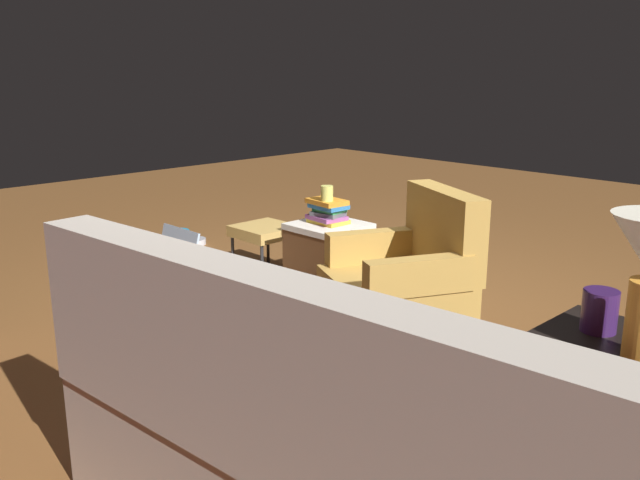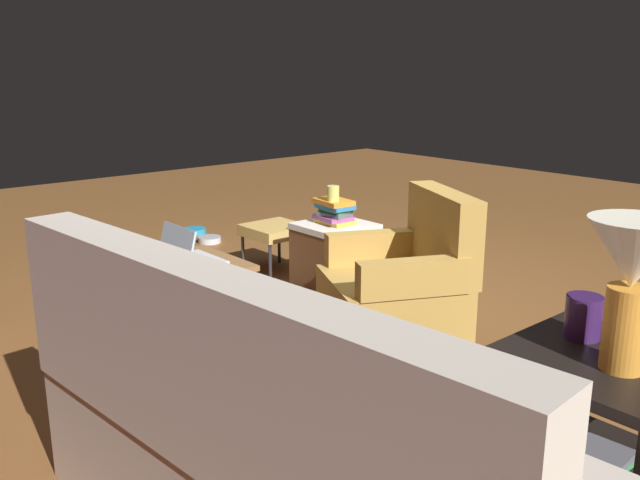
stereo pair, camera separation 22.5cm
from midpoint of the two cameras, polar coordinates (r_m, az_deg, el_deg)
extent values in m
plane|color=brown|center=(4.30, 4.61, -6.01)|extent=(12.00, 12.00, 0.00)
cube|color=beige|center=(1.83, -5.30, -11.13)|extent=(1.91, 0.31, 0.56)
ellipsoid|color=red|center=(1.87, 12.86, -15.67)|extent=(0.42, 0.20, 0.28)
ellipsoid|color=white|center=(2.11, 2.23, -11.65)|extent=(0.42, 0.22, 0.28)
ellipsoid|color=#DB4C6B|center=(2.40, -5.79, -8.27)|extent=(0.42, 0.25, 0.28)
cube|color=#B78C3F|center=(3.66, 7.76, -5.55)|extent=(0.88, 0.88, 0.32)
cube|color=#B78C3F|center=(3.66, 12.04, 0.57)|extent=(0.65, 0.42, 0.45)
cube|color=#B78C3F|center=(3.84, 6.28, -0.61)|extent=(0.34, 0.55, 0.18)
cube|color=#B78C3F|center=(3.32, 9.77, -3.15)|extent=(0.34, 0.55, 0.18)
cylinder|color=#3F2819|center=(3.88, 2.54, -7.54)|extent=(0.05, 0.05, 0.10)
cylinder|color=#3F2819|center=(3.42, 5.13, -10.75)|extent=(0.05, 0.05, 0.10)
cylinder|color=#3F2819|center=(4.06, 9.75, -6.74)|extent=(0.05, 0.05, 0.10)
cylinder|color=#3F2819|center=(3.62, 13.16, -9.63)|extent=(0.05, 0.05, 0.10)
cube|color=black|center=(2.57, 25.12, -9.33)|extent=(0.64, 0.64, 0.04)
cube|color=black|center=(2.74, 24.21, -16.83)|extent=(0.58, 0.58, 0.03)
cube|color=black|center=(3.02, 21.88, -10.68)|extent=(0.05, 0.05, 0.55)
cube|color=black|center=(2.56, 15.60, -14.81)|extent=(0.05, 0.05, 0.55)
cylinder|color=orange|center=(2.44, 26.74, -6.71)|extent=(0.14, 0.14, 0.28)
cone|color=white|center=(2.37, 27.42, -1.04)|extent=(0.30, 0.30, 0.22)
cylinder|color=#33194C|center=(2.67, 23.52, -5.96)|extent=(0.13, 0.13, 0.16)
cube|color=#338C4C|center=(2.73, 24.62, -16.37)|extent=(0.21, 0.20, 0.02)
cube|color=#994C8C|center=(2.73, 24.18, -15.85)|extent=(0.25, 0.19, 0.02)
cube|color=#595960|center=(2.70, 24.19, -15.70)|extent=(0.27, 0.17, 0.02)
cube|color=olive|center=(3.69, -8.66, -2.06)|extent=(0.56, 0.44, 0.03)
cylinder|color=olive|center=(3.67, -3.89, -5.97)|extent=(0.03, 0.03, 0.45)
cylinder|color=olive|center=(4.06, -8.15, -4.04)|extent=(0.03, 0.03, 0.45)
cylinder|color=olive|center=(3.47, -8.95, -7.36)|extent=(0.03, 0.03, 0.45)
cylinder|color=olive|center=(3.88, -12.89, -5.16)|extent=(0.03, 0.03, 0.45)
cube|color=silver|center=(3.68, -8.67, -1.71)|extent=(0.32, 0.22, 0.02)
cube|color=silver|center=(3.60, -10.22, -0.43)|extent=(0.32, 0.06, 0.20)
cube|color=brown|center=(4.58, 2.67, -1.80)|extent=(0.44, 0.44, 0.44)
cube|color=silver|center=(4.52, 2.71, 1.12)|extent=(0.45, 0.45, 0.04)
cube|color=gold|center=(4.52, 2.69, 1.56)|extent=(0.24, 0.18, 0.03)
cube|color=#994C8C|center=(4.51, 2.53, 1.89)|extent=(0.25, 0.21, 0.03)
cube|color=#595960|center=(4.49, 2.65, 2.21)|extent=(0.21, 0.18, 0.03)
cube|color=#338C4C|center=(4.49, 2.79, 2.52)|extent=(0.19, 0.16, 0.02)
cube|color=#2D72B2|center=(4.48, 2.71, 2.83)|extent=(0.24, 0.18, 0.03)
cube|color=orange|center=(4.48, 2.58, 3.22)|extent=(0.27, 0.20, 0.03)
cylinder|color=#D8D866|center=(4.41, 2.57, 3.92)|extent=(0.08, 0.08, 0.10)
cube|color=#262628|center=(4.63, 2.58, 1.88)|extent=(0.07, 0.16, 0.02)
cube|color=tan|center=(5.01, -2.56, 0.82)|extent=(0.40, 0.40, 0.08)
cylinder|color=#262628|center=(5.03, 0.18, -1.22)|extent=(0.02, 0.02, 0.28)
cylinder|color=#262628|center=(5.28, -2.24, -0.46)|extent=(0.02, 0.02, 0.28)
cylinder|color=#262628|center=(4.82, -2.87, -1.94)|extent=(0.02, 0.02, 0.28)
cylinder|color=#262628|center=(5.08, -5.23, -1.11)|extent=(0.02, 0.02, 0.28)
cylinder|color=beige|center=(4.39, -9.88, -5.69)|extent=(1.18, 1.18, 0.01)
cylinder|color=silver|center=(5.97, -8.21, 0.03)|extent=(0.20, 0.20, 0.05)
cylinder|color=teal|center=(6.30, -9.45, 0.75)|extent=(0.20, 0.20, 0.05)
camera|label=1|loc=(0.11, -88.31, 0.44)|focal=38.10mm
camera|label=2|loc=(0.11, 91.69, -0.44)|focal=38.10mm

